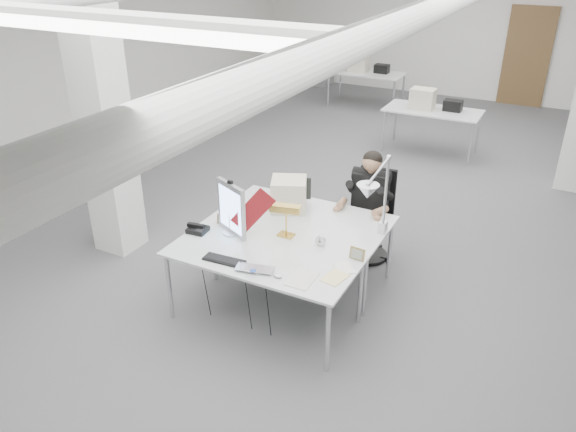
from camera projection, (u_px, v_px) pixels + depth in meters
name	position (u px, v px, depth m)	size (l,w,h in m)	color
room_shell	(370.00, 92.00, 6.89)	(10.04, 14.04, 3.24)	#4D4D50
desk_main	(263.00, 255.00, 5.25)	(1.80, 0.90, 0.03)	silver
desk_second	(305.00, 217.00, 5.96)	(1.80, 0.90, 0.03)	silver
bg_desk_a	(433.00, 111.00, 9.53)	(1.60, 0.80, 0.03)	silver
bg_desk_b	(367.00, 73.00, 12.10)	(1.60, 0.80, 0.03)	silver
filing_cabinet	(322.00, 60.00, 14.01)	(0.45, 0.55, 1.20)	gray
office_chair	(370.00, 216.00, 6.42)	(0.53, 0.53, 1.09)	black
seated_person	(370.00, 189.00, 6.22)	(0.44, 0.54, 0.82)	black
monitor	(231.00, 209.00, 5.50)	(0.43, 0.04, 0.54)	#A1A2A6
pennant	(253.00, 211.00, 5.34)	(0.47, 0.01, 0.20)	maroon
keyboard	(224.00, 260.00, 5.13)	(0.40, 0.13, 0.02)	black
laptop	(253.00, 272.00, 4.94)	(0.34, 0.22, 0.03)	#AEAFB3
mouse	(278.00, 276.00, 4.88)	(0.08, 0.05, 0.03)	silver
bankers_lamp	(286.00, 220.00, 5.49)	(0.31, 0.13, 0.35)	#B79139
desk_phone	(198.00, 230.00, 5.63)	(0.19, 0.17, 0.05)	black
picture_frame_left	(223.00, 219.00, 5.77)	(0.13, 0.01, 0.10)	#966440
picture_frame_right	(357.00, 254.00, 5.14)	(0.15, 0.01, 0.12)	olive
desk_clock	(321.00, 241.00, 5.37)	(0.10, 0.10, 0.03)	silver
paper_stack_a	(302.00, 279.00, 4.86)	(0.21, 0.30, 0.01)	silver
paper_stack_b	(335.00, 278.00, 4.88)	(0.17, 0.23, 0.01)	#FAE195
paper_stack_c	(344.00, 268.00, 5.03)	(0.21, 0.15, 0.01)	white
beige_monitor	(289.00, 194.00, 6.03)	(0.37, 0.35, 0.35)	beige
architect_lamp	(377.00, 199.00, 5.22)	(0.25, 0.73, 0.94)	silver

